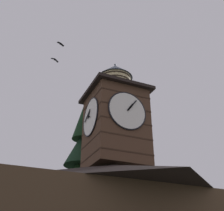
{
  "coord_description": "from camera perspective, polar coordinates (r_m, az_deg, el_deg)",
  "views": [
    {
      "loc": [
        9.0,
        15.6,
        2.12
      ],
      "look_at": [
        0.96,
        -2.41,
        12.71
      ],
      "focal_mm": 46.22,
      "sensor_mm": 36.0,
      "label": 1
    }
  ],
  "objects": [
    {
      "name": "clock_tower",
      "position": [
        21.8,
        0.65,
        -2.72
      ],
      "size": [
        4.61,
        4.61,
        9.06
      ],
      "color": "#4C3323",
      "rests_on": "building_main"
    },
    {
      "name": "pine_tree_behind",
      "position": [
        24.43,
        -6.45,
        -18.52
      ],
      "size": [
        6.35,
        6.35,
        15.18
      ],
      "color": "#473323",
      "rests_on": "ground_plane"
    },
    {
      "name": "moon",
      "position": [
        65.67,
        0.05,
        -19.75
      ],
      "size": [
        1.63,
        1.63,
        1.63
      ],
      "color": "silver"
    },
    {
      "name": "flying_bird_high",
      "position": [
        25.55,
        -10.13,
        11.92
      ],
      "size": [
        0.71,
        0.48,
        0.14
      ],
      "color": "black"
    },
    {
      "name": "flying_bird_low",
      "position": [
        24.79,
        -11.26,
        8.89
      ],
      "size": [
        0.73,
        0.44,
        0.15
      ],
      "color": "black"
    }
  ]
}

